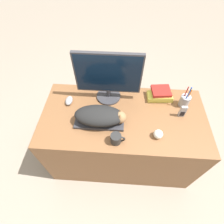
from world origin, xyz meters
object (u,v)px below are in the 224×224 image
object	(u,v)px
keyboard	(100,121)
book_stack	(160,95)
pen_cup	(185,100)
monitor	(108,76)
computer_mouse	(69,101)
phone	(183,112)
baseball	(158,134)
cat	(101,116)
coffee_mug	(116,139)

from	to	relation	value
keyboard	book_stack	bearing A→B (deg)	30.08
pen_cup	monitor	bearing A→B (deg)	175.61
computer_mouse	keyboard	bearing A→B (deg)	-33.85
keyboard	phone	bearing A→B (deg)	9.21
baseball	book_stack	world-z (taller)	book_stack
keyboard	baseball	world-z (taller)	baseball
cat	pen_cup	distance (m)	0.72
monitor	book_stack	size ratio (longest dim) A/B	2.40
cat	baseball	distance (m)	0.45
phone	book_stack	distance (m)	0.24
coffee_mug	pen_cup	bearing A→B (deg)	35.28
keyboard	phone	size ratio (longest dim) A/B	3.42
cat	phone	size ratio (longest dim) A/B	3.52
cat	book_stack	bearing A→B (deg)	30.88
monitor	baseball	xyz separation A→B (m)	(0.40, -0.38, -0.21)
book_stack	computer_mouse	bearing A→B (deg)	-172.80
baseball	book_stack	bearing A→B (deg)	82.25
cat	baseball	size ratio (longest dim) A/B	5.75
baseball	coffee_mug	bearing A→B (deg)	-168.61
monitor	cat	bearing A→B (deg)	-97.16
phone	book_stack	size ratio (longest dim) A/B	0.51
book_stack	baseball	bearing A→B (deg)	-97.75
coffee_mug	keyboard	bearing A→B (deg)	130.52
monitor	coffee_mug	size ratio (longest dim) A/B	4.93
coffee_mug	phone	bearing A→B (deg)	27.73
cat	monitor	size ratio (longest dim) A/B	0.75
keyboard	monitor	xyz separation A→B (m)	(0.05, 0.28, 0.23)
monitor	book_stack	world-z (taller)	monitor
coffee_mug	phone	size ratio (longest dim) A/B	0.95
book_stack	cat	bearing A→B (deg)	-149.12
book_stack	monitor	bearing A→B (deg)	-178.24
keyboard	pen_cup	bearing A→B (deg)	18.12
computer_mouse	phone	size ratio (longest dim) A/B	0.90
cat	book_stack	xyz separation A→B (m)	(0.49, 0.29, -0.04)
computer_mouse	phone	world-z (taller)	phone
pen_cup	phone	size ratio (longest dim) A/B	1.98
baseball	phone	distance (m)	0.30
monitor	pen_cup	xyz separation A→B (m)	(0.65, -0.05, -0.19)
monitor	book_stack	distance (m)	0.50
cat	coffee_mug	bearing A→B (deg)	-52.79
pen_cup	baseball	bearing A→B (deg)	-126.77
baseball	monitor	bearing A→B (deg)	136.34
coffee_mug	phone	distance (m)	0.59
phone	monitor	bearing A→B (deg)	164.30
keyboard	coffee_mug	xyz separation A→B (m)	(0.14, -0.17, 0.03)
keyboard	pen_cup	world-z (taller)	pen_cup
cat	keyboard	bearing A→B (deg)	-180.00
computer_mouse	book_stack	distance (m)	0.80
computer_mouse	book_stack	bearing A→B (deg)	7.20
cat	coffee_mug	xyz separation A→B (m)	(0.13, -0.17, -0.04)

